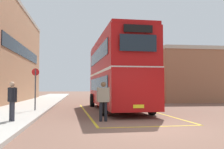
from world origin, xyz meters
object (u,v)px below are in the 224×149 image
(single_deck_bus, at_px, (126,86))
(pedestrian_boarding, at_px, (103,98))
(double_decker_bus, at_px, (117,72))
(pedestrian_waiting_near, at_px, (12,98))
(bus_stop_sign, at_px, (35,85))

(single_deck_bus, xyz_separation_m, pedestrian_boarding, (-4.86, -20.86, -0.61))
(single_deck_bus, relative_size, pedestrian_boarding, 4.94)
(double_decker_bus, height_order, pedestrian_waiting_near, double_decker_bus)
(pedestrian_waiting_near, xyz_separation_m, bus_stop_sign, (0.13, 4.90, 0.60))
(pedestrian_waiting_near, height_order, bus_stop_sign, bus_stop_sign)
(pedestrian_boarding, distance_m, bus_stop_sign, 5.81)
(double_decker_bus, xyz_separation_m, pedestrian_boarding, (-1.43, -5.54, -1.49))
(single_deck_bus, bearing_deg, double_decker_bus, -102.64)
(double_decker_bus, height_order, pedestrian_boarding, double_decker_bus)
(single_deck_bus, relative_size, bus_stop_sign, 3.47)
(double_decker_bus, relative_size, single_deck_bus, 1.23)
(double_decker_bus, relative_size, pedestrian_boarding, 6.06)
(pedestrian_boarding, relative_size, pedestrian_waiting_near, 1.10)
(double_decker_bus, relative_size, bus_stop_sign, 4.26)
(pedestrian_waiting_near, relative_size, bus_stop_sign, 0.64)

